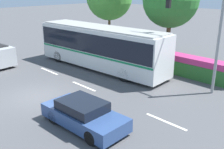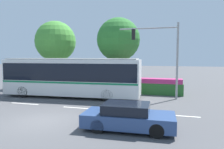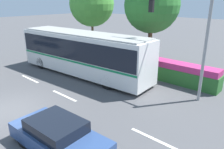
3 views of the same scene
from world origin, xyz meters
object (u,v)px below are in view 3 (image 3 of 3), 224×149
object	(u,v)px
city_bus	(82,51)
sedan_foreground	(58,136)
street_tree_left	(92,4)
street_tree_centre	(152,5)
traffic_light_pole	(187,29)

from	to	relation	value
city_bus	sedan_foreground	distance (m)	9.55
street_tree_left	city_bus	bearing A→B (deg)	-49.45
city_bus	sedan_foreground	world-z (taller)	city_bus
sedan_foreground	street_tree_left	distance (m)	17.78
street_tree_left	street_tree_centre	bearing A→B (deg)	-4.27
city_bus	street_tree_left	bearing A→B (deg)	-53.19
city_bus	traffic_light_pole	xyz separation A→B (m)	(7.73, 1.53, 2.25)
traffic_light_pole	street_tree_left	distance (m)	13.48
city_bus	traffic_light_pole	distance (m)	8.19
city_bus	street_tree_centre	world-z (taller)	street_tree_centre
city_bus	street_tree_centre	distance (m)	6.91
traffic_light_pole	street_tree_centre	size ratio (longest dim) A/B	0.83
traffic_light_pole	street_tree_centre	world-z (taller)	street_tree_centre
street_tree_centre	city_bus	bearing A→B (deg)	-119.07
sedan_foreground	traffic_light_pole	xyz separation A→B (m)	(1.23, 8.40, 3.56)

